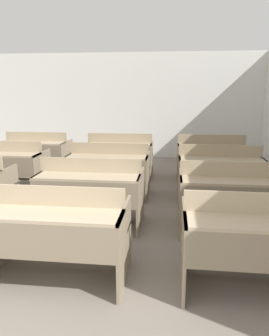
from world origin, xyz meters
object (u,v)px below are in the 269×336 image
(bench_second_center, at_px, (90,190))
(bench_back_right, at_px, (211,156))
(bench_front_right, at_px, (260,240))
(bench_third_right, at_px, (219,170))
(bench_back_center, at_px, (120,154))
(bench_front_center, at_px, (54,230))
(bench_second_right, at_px, (233,195))
(bench_back_left, at_px, (37,152))
(bench_third_center, at_px, (109,168))
(bench_third_left, at_px, (6,165))

(bench_second_center, xyz_separation_m, bench_back_right, (1.83, 2.58, 0.00))
(bench_front_right, bearing_deg, bench_second_center, 145.03)
(bench_third_right, xyz_separation_m, bench_back_center, (-1.85, 1.27, 0.00))
(bench_front_right, relative_size, bench_third_right, 1.00)
(bench_front_center, height_order, bench_front_right, same)
(bench_second_center, relative_size, bench_third_right, 1.00)
(bench_front_right, distance_m, bench_back_center, 4.27)
(bench_second_right, bearing_deg, bench_back_left, 144.66)
(bench_third_right, height_order, bench_back_center, same)
(bench_front_center, xyz_separation_m, bench_back_center, (-0.00, 3.86, 0.00))
(bench_third_center, distance_m, bench_back_left, 2.23)
(bench_front_right, height_order, bench_third_left, same)
(bench_front_right, xyz_separation_m, bench_second_right, (-0.01, 1.27, 0.00))
(bench_third_left, xyz_separation_m, bench_back_center, (1.83, 1.26, 0.00))
(bench_back_center, xyz_separation_m, bench_back_right, (1.85, 0.01, 0.00))
(bench_third_right, distance_m, bench_back_center, 2.25)
(bench_front_center, relative_size, bench_front_right, 1.00)
(bench_second_center, xyz_separation_m, bench_third_center, (-0.00, 1.29, 0.00))
(bench_second_right, distance_m, bench_third_left, 3.90)
(bench_second_center, distance_m, bench_back_left, 3.16)
(bench_third_center, bearing_deg, bench_second_center, -89.79)
(bench_front_right, xyz_separation_m, bench_third_center, (-1.83, 2.56, 0.00))
(bench_third_center, distance_m, bench_third_right, 1.83)
(bench_third_center, distance_m, bench_back_right, 2.24)
(bench_back_center, bearing_deg, bench_back_right, 0.25)
(bench_front_right, relative_size, bench_back_center, 1.00)
(bench_second_right, bearing_deg, bench_back_right, 89.80)
(bench_third_right, distance_m, bench_back_right, 1.28)
(bench_second_right, distance_m, bench_third_center, 2.23)
(bench_second_right, distance_m, bench_third_right, 1.30)
(bench_front_center, xyz_separation_m, bench_back_right, (1.85, 3.87, 0.00))
(bench_front_center, distance_m, bench_third_right, 3.18)
(bench_third_right, relative_size, bench_back_left, 1.00)
(bench_second_right, xyz_separation_m, bench_back_center, (-1.84, 2.57, 0.00))
(bench_back_center, bearing_deg, bench_front_right, -64.31)
(bench_front_center, distance_m, bench_third_center, 2.58)
(bench_back_left, bearing_deg, bench_front_right, -46.60)
(bench_back_left, bearing_deg, bench_second_center, -54.76)
(bench_third_left, relative_size, bench_third_right, 1.00)
(bench_front_center, distance_m, bench_front_right, 1.85)
(bench_front_center, relative_size, bench_back_center, 1.00)
(bench_second_center, distance_m, bench_second_right, 1.82)
(bench_front_right, height_order, bench_back_center, same)
(bench_second_right, height_order, bench_third_center, same)
(bench_third_left, height_order, bench_third_right, same)
(bench_front_right, distance_m, bench_third_left, 4.50)
(bench_front_right, distance_m, bench_back_left, 5.31)
(bench_back_center, bearing_deg, bench_third_center, -89.08)
(bench_second_center, bearing_deg, bench_back_right, 54.67)
(bench_third_left, distance_m, bench_third_center, 1.85)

